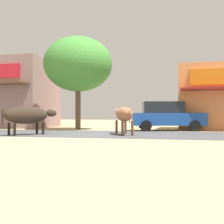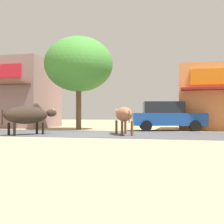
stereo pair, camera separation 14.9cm
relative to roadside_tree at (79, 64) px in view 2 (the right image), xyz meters
name	(u,v)px [view 2 (the right image)]	position (x,y,z in m)	size (l,w,h in m)	color
ground	(98,134)	(2.34, -3.77, -3.99)	(80.00, 80.00, 0.00)	tan
asphalt_road	(98,134)	(2.34, -3.77, -3.99)	(72.00, 5.63, 0.00)	#47484C
roadside_tree	(79,64)	(0.00, 0.00, 0.00)	(4.19, 4.19, 5.68)	brown
parked_hatchback_car	(167,116)	(5.34, -0.09, -3.15)	(4.30, 2.44, 1.64)	#1A4898
cow_near_brown	(27,115)	(-0.49, -5.33, -3.11)	(1.84, 2.55, 1.29)	#30241C
cow_far_dark	(123,115)	(3.69, -4.22, -3.08)	(1.45, 2.59, 1.25)	#9D6041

